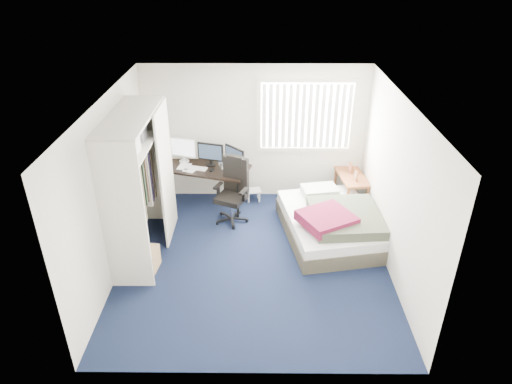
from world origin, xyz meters
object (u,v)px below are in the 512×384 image
at_px(desk, 207,165).
at_px(nightstand, 352,179).
at_px(bed, 332,222).
at_px(office_chair, 233,197).

distance_m(desk, nightstand, 2.63).
bearing_deg(bed, desk, 152.77).
height_order(nightstand, bed, nightstand).
height_order(desk, nightstand, desk).
bearing_deg(office_chair, desk, 131.60).
bearing_deg(desk, bed, -27.23).
distance_m(nightstand, bed, 1.19).
xyz_separation_m(desk, office_chair, (0.49, -0.56, -0.33)).
distance_m(office_chair, bed, 1.74).
distance_m(office_chair, nightstand, 2.19).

